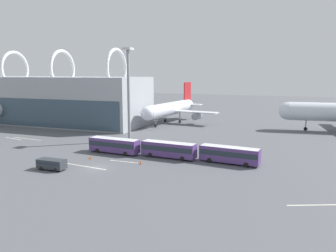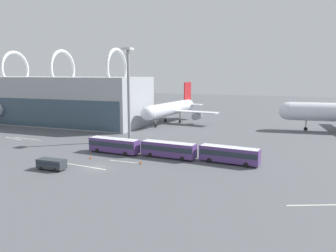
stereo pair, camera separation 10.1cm
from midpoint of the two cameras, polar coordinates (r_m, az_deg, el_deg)
ground_plane at (r=64.58m, az=-12.24°, el=-7.10°), size 440.00×440.00×0.00m
terminal_building at (r=137.22m, az=-24.75°, el=4.45°), size 102.40×24.04×26.09m
airliner_at_gate_near at (r=142.04m, az=-22.75°, el=3.45°), size 45.14×43.72×13.84m
airliner_at_gate_far at (r=118.72m, az=0.68°, el=3.05°), size 34.57×36.60×14.34m
shuttle_bus_0 at (r=74.83m, az=-9.32°, el=-3.20°), size 12.14×3.69×3.37m
shuttle_bus_1 at (r=69.80m, az=0.12°, el=-3.98°), size 12.15×3.76×3.37m
shuttle_bus_2 at (r=66.63m, az=10.66°, el=-4.78°), size 12.21×4.17×3.37m
service_van_foreground at (r=65.28m, az=-19.59°, el=-6.16°), size 5.46×2.30×2.00m
floodlight_mast at (r=86.10m, az=-6.86°, el=6.82°), size 2.37×2.37×24.31m
lane_stripe_1 at (r=100.02m, az=-25.30°, el=-1.99°), size 6.99×1.70×0.01m
lane_stripe_2 at (r=66.16m, az=-14.40°, el=-6.78°), size 10.59×1.50×0.01m
lane_stripe_3 at (r=51.31m, az=26.37°, el=-12.20°), size 11.22×4.73×0.01m
lane_stripe_4 at (r=67.92m, az=-7.69°, el=-6.15°), size 6.33×0.25×0.01m
lane_stripe_5 at (r=98.36m, az=-23.32°, el=-2.04°), size 10.61×1.33×0.01m
traffic_cone_0 at (r=71.17m, az=-13.35°, el=-5.28°), size 0.52×0.52×0.82m
traffic_cone_1 at (r=65.69m, az=-4.78°, el=-6.28°), size 0.53×0.53×0.80m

